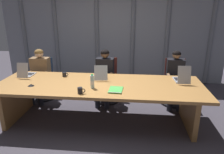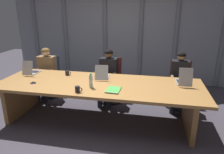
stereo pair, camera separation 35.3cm
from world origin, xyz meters
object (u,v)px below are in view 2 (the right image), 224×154
(laptop_left_mid, at_px, (102,75))
(person_left_end, at_px, (46,70))
(conference_mic_left_side, at_px, (33,82))
(spiral_notepad, at_px, (113,90))
(person_left_mid, at_px, (108,73))
(office_chair_left_end, at_px, (50,81))
(person_center, at_px, (180,78))
(coffee_mug_near, at_px, (78,89))
(coffee_mug_far, at_px, (67,73))
(laptop_left_end, at_px, (32,71))
(laptop_center, at_px, (184,81))
(office_chair_center, at_px, (179,89))
(water_bottle_primary, at_px, (91,81))
(office_chair_left_mid, at_px, (111,84))

(laptop_left_mid, distance_m, person_left_end, 1.58)
(conference_mic_left_side, distance_m, spiral_notepad, 1.49)
(person_left_mid, relative_size, conference_mic_left_side, 10.85)
(person_left_end, distance_m, person_left_mid, 1.48)
(office_chair_left_end, bearing_deg, spiral_notepad, 46.94)
(person_center, distance_m, coffee_mug_near, 2.15)
(coffee_mug_far, relative_size, spiral_notepad, 0.38)
(laptop_left_end, bearing_deg, laptop_center, -90.07)
(person_left_end, bearing_deg, laptop_center, 79.74)
(office_chair_center, relative_size, water_bottle_primary, 3.96)
(water_bottle_primary, bearing_deg, laptop_left_mid, 82.52)
(office_chair_left_end, relative_size, person_left_mid, 0.78)
(water_bottle_primary, bearing_deg, person_left_mid, 86.48)
(laptop_center, xyz_separation_m, water_bottle_primary, (-1.57, -0.48, 0.05))
(laptop_left_mid, xyz_separation_m, conference_mic_left_side, (-1.16, -0.53, -0.04))
(conference_mic_left_side, bearing_deg, laptop_center, 10.51)
(water_bottle_primary, height_order, spiral_notepad, water_bottle_primary)
(person_left_end, bearing_deg, laptop_left_mid, 71.09)
(coffee_mug_near, bearing_deg, laptop_left_mid, 74.64)
(person_left_mid, bearing_deg, spiral_notepad, 19.84)
(laptop_left_end, height_order, coffee_mug_near, laptop_left_end)
(coffee_mug_far, bearing_deg, laptop_left_end, -175.97)
(laptop_center, height_order, person_left_mid, person_left_mid)
(office_chair_center, relative_size, coffee_mug_near, 7.73)
(laptop_center, relative_size, coffee_mug_far, 3.59)
(person_left_mid, xyz_separation_m, person_center, (1.51, -0.00, -0.00))
(laptop_left_end, bearing_deg, conference_mic_left_side, -146.10)
(office_chair_left_end, xyz_separation_m, spiral_notepad, (1.83, -1.27, 0.40))
(laptop_center, distance_m, office_chair_left_end, 3.12)
(person_center, relative_size, conference_mic_left_side, 10.88)
(laptop_center, relative_size, water_bottle_primary, 1.75)
(coffee_mug_near, bearing_deg, laptop_left_end, 149.24)
(water_bottle_primary, relative_size, coffee_mug_far, 2.05)
(laptop_left_mid, distance_m, spiral_notepad, 0.68)
(office_chair_left_end, distance_m, person_center, 3.03)
(laptop_left_end, xyz_separation_m, spiral_notepad, (1.84, -0.58, -0.05))
(person_left_end, xyz_separation_m, water_bottle_primary, (1.42, -1.04, 0.18))
(person_center, height_order, coffee_mug_far, person_center)
(laptop_left_end, relative_size, office_chair_left_mid, 0.40)
(spiral_notepad, bearing_deg, coffee_mug_near, -158.26)
(office_chair_left_end, distance_m, spiral_notepad, 2.26)
(laptop_center, relative_size, person_left_mid, 0.36)
(laptop_left_end, xyz_separation_m, office_chair_left_mid, (1.53, 0.69, -0.44))
(laptop_left_mid, xyz_separation_m, person_left_mid, (-0.00, 0.52, -0.12))
(office_chair_left_end, bearing_deg, laptop_left_mid, 57.35)
(person_left_mid, distance_m, coffee_mug_far, 0.88)
(laptop_left_mid, height_order, water_bottle_primary, laptop_left_mid)
(office_chair_left_mid, relative_size, office_chair_center, 0.99)
(person_center, distance_m, spiral_notepad, 1.61)
(coffee_mug_near, relative_size, coffee_mug_far, 1.05)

